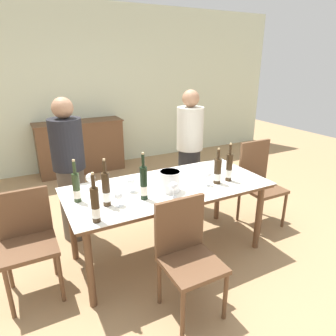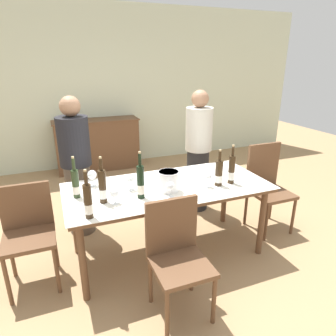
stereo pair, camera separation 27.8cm
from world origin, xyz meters
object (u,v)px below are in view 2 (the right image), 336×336
wine_bottle_1 (141,182)px  wine_bottle_3 (231,170)px  wine_bottle_5 (103,187)px  chair_right_end (267,182)px  wine_glass_4 (92,175)px  person_guest_left (198,153)px  wine_bottle_2 (76,184)px  chair_near_front (177,250)px  ice_bucket (169,181)px  wine_glass_3 (130,180)px  wine_bottle_4 (219,174)px  wine_bottle_0 (88,202)px  sideboard_cabinet (98,145)px  dining_table (168,192)px  wine_glass_1 (115,193)px  wine_glass_0 (208,177)px  wine_glass_2 (163,173)px  wine_glass_5 (170,187)px  person_host (77,168)px  chair_left_end (28,228)px

wine_bottle_1 → wine_bottle_3: wine_bottle_1 is taller
wine_bottle_5 → chair_right_end: (1.89, 0.22, -0.33)m
wine_glass_4 → person_guest_left: 1.49m
wine_bottle_2 → chair_near_front: bearing=-49.0°
wine_bottle_1 → chair_near_front: bearing=-76.9°
ice_bucket → wine_glass_3: bearing=155.4°
wine_bottle_5 → wine_glass_3: wine_bottle_5 is taller
ice_bucket → wine_glass_4: ice_bucket is taller
wine_bottle_4 → chair_right_end: (0.80, 0.25, -0.31)m
wine_bottle_5 → wine_bottle_0: bearing=-123.6°
sideboard_cabinet → wine_bottle_2: (-0.60, -2.78, 0.42)m
dining_table → wine_bottle_5: 0.68m
wine_bottle_1 → wine_glass_1: (-0.23, -0.03, -0.05)m
wine_glass_0 → wine_glass_2: wine_glass_2 is taller
chair_near_front → wine_bottle_2: bearing=131.0°
wine_glass_0 → chair_near_front: (-0.53, -0.51, -0.34)m
wine_glass_3 → wine_glass_4: 0.38m
chair_near_front → wine_glass_1: bearing=125.7°
ice_bucket → wine_bottle_1: (-0.28, -0.05, 0.04)m
wine_glass_3 → person_guest_left: 1.32m
wine_bottle_1 → wine_glass_1: 0.24m
wine_bottle_1 → wine_bottle_2: bearing=157.4°
wine_glass_5 → person_host: size_ratio=0.09×
wine_glass_4 → person_host: size_ratio=0.10×
wine_bottle_5 → wine_glass_5: wine_bottle_5 is taller
person_guest_left → wine_glass_3: bearing=-145.1°
wine_bottle_2 → person_host: 0.71m
wine_bottle_1 → wine_glass_3: size_ratio=2.87×
wine_glass_4 → chair_left_end: (-0.59, -0.18, -0.33)m
wine_glass_3 → wine_glass_5: (0.28, -0.28, 0.00)m
dining_table → chair_left_end: 1.27m
wine_bottle_2 → wine_bottle_3: size_ratio=0.97×
wine_bottle_1 → wine_glass_0: 0.65m
wine_glass_2 → wine_bottle_5: bearing=-161.4°
wine_bottle_3 → chair_near_front: size_ratio=0.43×
dining_table → wine_glass_0: size_ratio=13.56×
dining_table → person_host: person_host is taller
wine_bottle_1 → wine_bottle_3: 0.91m
sideboard_cabinet → chair_right_end: (1.49, -2.74, 0.11)m
wine_bottle_3 → person_guest_left: 0.97m
sideboard_cabinet → chair_left_end: sideboard_cabinet is taller
wine_bottle_0 → wine_glass_4: size_ratio=2.49×
wine_glass_4 → chair_near_front: wine_glass_4 is taller
wine_bottle_4 → ice_bucket: bearing=173.6°
wine_glass_0 → chair_right_end: (0.92, 0.26, -0.29)m
sideboard_cabinet → wine_bottle_4: (0.68, -3.00, 0.42)m
wine_glass_1 → wine_glass_5: 0.48m
wine_glass_1 → wine_glass_4: size_ratio=0.86×
wine_bottle_2 → wine_glass_3: 0.48m
wine_bottle_1 → wine_bottle_2: wine_bottle_1 is taller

